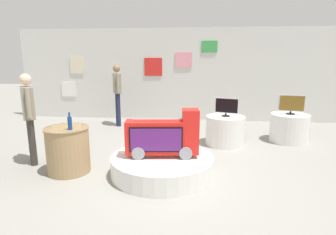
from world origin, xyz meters
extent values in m
plane|color=gray|center=(0.00, 0.00, 0.00)|extent=(30.00, 30.00, 0.00)
cube|color=silver|center=(0.00, 4.28, 1.41)|extent=(10.37, 0.10, 2.81)
cube|color=green|center=(0.79, 4.21, 2.25)|extent=(0.47, 0.02, 0.34)
cube|color=beige|center=(-3.37, 4.21, 1.71)|extent=(0.44, 0.02, 0.54)
cube|color=red|center=(-0.91, 4.21, 1.65)|extent=(0.55, 0.02, 0.54)
cube|color=white|center=(-3.69, 4.21, 0.93)|extent=(0.46, 0.02, 0.46)
cube|color=pink|center=(0.03, 4.21, 1.86)|extent=(0.51, 0.02, 0.46)
cylinder|color=silver|center=(-0.11, -0.01, 0.16)|extent=(1.71, 1.71, 0.32)
cylinder|color=gray|center=(-0.49, -0.05, 0.42)|extent=(0.25, 0.38, 0.21)
cylinder|color=gray|center=(0.27, 0.03, 0.42)|extent=(0.25, 0.38, 0.21)
cube|color=red|center=(-0.11, -0.01, 0.65)|extent=(1.22, 0.44, 0.54)
cube|color=red|center=(0.35, 0.04, 1.02)|extent=(0.30, 0.34, 0.19)
cube|color=black|center=(-0.19, -0.18, 0.65)|extent=(0.85, 0.11, 0.41)
cube|color=#561E6B|center=(-0.19, -0.18, 0.65)|extent=(0.81, 0.11, 0.37)
cube|color=#B2B2B7|center=(-0.11, -0.01, 0.96)|extent=(0.95, 0.13, 0.02)
cylinder|color=silver|center=(1.10, 1.77, 0.33)|extent=(0.86, 0.86, 0.65)
cylinder|color=black|center=(1.10, 1.77, 0.66)|extent=(0.18, 0.18, 0.02)
cylinder|color=black|center=(1.10, 1.77, 0.70)|extent=(0.04, 0.04, 0.05)
cube|color=silver|center=(1.10, 1.77, 0.90)|extent=(0.51, 0.20, 0.34)
cube|color=black|center=(1.11, 1.75, 0.90)|extent=(0.47, 0.16, 0.30)
cylinder|color=silver|center=(2.61, 2.16, 0.33)|extent=(0.86, 0.86, 0.65)
cylinder|color=black|center=(2.61, 2.16, 0.66)|extent=(0.19, 0.19, 0.02)
cylinder|color=black|center=(2.61, 2.16, 0.70)|extent=(0.04, 0.04, 0.05)
cube|color=silver|center=(2.61, 2.16, 0.91)|extent=(0.58, 0.11, 0.38)
cube|color=brown|center=(2.62, 2.14, 0.91)|extent=(0.53, 0.08, 0.34)
cylinder|color=#9E7F56|center=(-1.72, -0.08, 0.40)|extent=(0.71, 0.71, 0.79)
cylinder|color=#9E7F56|center=(-1.72, -0.08, 0.78)|extent=(0.74, 0.74, 0.02)
cylinder|color=navy|center=(-1.58, -0.21, 0.90)|extent=(0.07, 0.07, 0.21)
cylinder|color=navy|center=(-1.58, -0.21, 1.04)|extent=(0.03, 0.03, 0.07)
cylinder|color=#38332D|center=(-2.50, 0.15, 0.43)|extent=(0.12, 0.12, 0.86)
cylinder|color=#38332D|center=(-2.61, 0.32, 0.43)|extent=(0.12, 0.12, 0.86)
cube|color=gray|center=(-2.56, 0.23, 1.14)|extent=(0.38, 0.43, 0.57)
sphere|color=beige|center=(-2.56, 0.23, 1.56)|extent=(0.20, 0.20, 0.20)
cylinder|color=gray|center=(-2.42, 0.03, 1.17)|extent=(0.08, 0.08, 0.52)
cylinder|color=gray|center=(-2.69, 0.43, 1.17)|extent=(0.08, 0.08, 0.52)
cylinder|color=#1E233F|center=(-1.77, 3.19, 0.47)|extent=(0.12, 0.12, 0.95)
cylinder|color=#1E233F|center=(-1.84, 3.38, 0.47)|extent=(0.12, 0.12, 0.95)
cube|color=gray|center=(-1.80, 3.29, 1.22)|extent=(0.33, 0.43, 0.55)
sphere|color=#8C6647|center=(-1.80, 3.29, 1.63)|extent=(0.20, 0.20, 0.20)
cylinder|color=gray|center=(-1.71, 3.06, 1.25)|extent=(0.08, 0.08, 0.50)
cylinder|color=gray|center=(-1.90, 3.51, 1.25)|extent=(0.08, 0.08, 0.50)
camera|label=1|loc=(0.44, -4.36, 1.94)|focal=29.58mm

